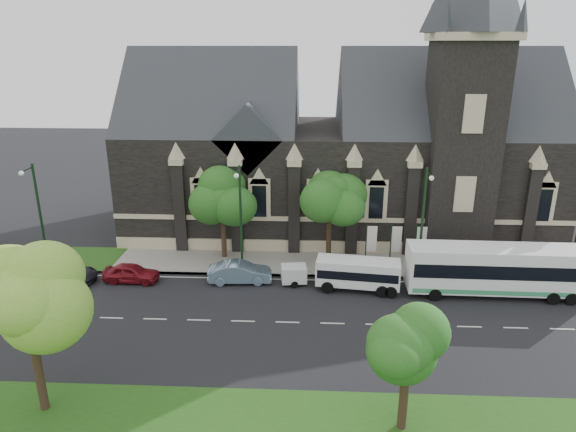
# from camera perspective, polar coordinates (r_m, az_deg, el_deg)

# --- Properties ---
(ground) EXTENTS (160.00, 160.00, 0.00)m
(ground) POSITION_cam_1_polar(r_m,az_deg,el_deg) (34.69, -0.05, -11.85)
(ground) COLOR black
(ground) RESTS_ON ground
(sidewalk) EXTENTS (80.00, 5.00, 0.15)m
(sidewalk) POSITION_cam_1_polar(r_m,az_deg,el_deg) (43.10, 0.56, -5.32)
(sidewalk) COLOR gray
(sidewalk) RESTS_ON ground
(museum) EXTENTS (40.00, 17.70, 29.90)m
(museum) POSITION_cam_1_polar(r_m,az_deg,el_deg) (49.65, 6.97, 7.61)
(museum) COLOR black
(museum) RESTS_ON ground
(tree_park_near) EXTENTS (4.42, 4.42, 8.56)m
(tree_park_near) POSITION_cam_1_polar(r_m,az_deg,el_deg) (27.28, -26.84, -7.78)
(tree_park_near) COLOR black
(tree_park_near) RESTS_ON ground
(tree_park_east) EXTENTS (3.40, 3.40, 6.28)m
(tree_park_east) POSITION_cam_1_polar(r_m,az_deg,el_deg) (24.75, 13.71, -13.66)
(tree_park_east) COLOR black
(tree_park_east) RESTS_ON ground
(tree_walk_right) EXTENTS (4.08, 4.08, 7.80)m
(tree_walk_right) POSITION_cam_1_polar(r_m,az_deg,el_deg) (42.26, 5.01, 2.42)
(tree_walk_right) COLOR black
(tree_walk_right) RESTS_ON ground
(tree_walk_left) EXTENTS (3.91, 3.91, 7.64)m
(tree_walk_left) POSITION_cam_1_polar(r_m,az_deg,el_deg) (42.85, -7.13, 2.46)
(tree_walk_left) COLOR black
(tree_walk_left) RESTS_ON ground
(street_lamp_near) EXTENTS (0.36, 1.88, 9.00)m
(street_lamp_near) POSITION_cam_1_polar(r_m,az_deg,el_deg) (39.91, 14.95, -0.22)
(street_lamp_near) COLOR black
(street_lamp_near) RESTS_ON ground
(street_lamp_mid) EXTENTS (0.36, 1.88, 9.00)m
(street_lamp_mid) POSITION_cam_1_polar(r_m,az_deg,el_deg) (39.36, -5.38, 0.09)
(street_lamp_mid) COLOR black
(street_lamp_mid) RESTS_ON ground
(street_lamp_far) EXTENTS (0.36, 1.88, 9.00)m
(street_lamp_far) POSITION_cam_1_polar(r_m,az_deg,el_deg) (44.49, -26.24, 0.39)
(street_lamp_far) COLOR black
(street_lamp_far) RESTS_ON ground
(banner_flag_left) EXTENTS (0.90, 0.10, 4.00)m
(banner_flag_left) POSITION_cam_1_polar(r_m,az_deg,el_deg) (42.00, 9.16, -2.82)
(banner_flag_left) COLOR black
(banner_flag_left) RESTS_ON ground
(banner_flag_center) EXTENTS (0.90, 0.10, 4.00)m
(banner_flag_center) POSITION_cam_1_polar(r_m,az_deg,el_deg) (42.27, 11.86, -2.84)
(banner_flag_center) COLOR black
(banner_flag_center) RESTS_ON ground
(banner_flag_right) EXTENTS (0.90, 0.10, 4.00)m
(banner_flag_right) POSITION_cam_1_polar(r_m,az_deg,el_deg) (42.64, 14.51, -2.86)
(banner_flag_right) COLOR black
(banner_flag_right) RESTS_ON ground
(tour_coach) EXTENTS (12.81, 3.14, 3.72)m
(tour_coach) POSITION_cam_1_polar(r_m,az_deg,el_deg) (40.33, 22.27, -5.54)
(tour_coach) COLOR white
(tour_coach) RESTS_ON ground
(shuttle_bus) EXTENTS (6.39, 2.88, 2.39)m
(shuttle_bus) POSITION_cam_1_polar(r_m,az_deg,el_deg) (38.67, 7.89, -6.30)
(shuttle_bus) COLOR white
(shuttle_bus) RESTS_ON ground
(box_trailer) EXTENTS (2.84, 1.67, 1.48)m
(box_trailer) POSITION_cam_1_polar(r_m,az_deg,el_deg) (39.41, 0.66, -6.51)
(box_trailer) COLOR silver
(box_trailer) RESTS_ON ground
(sedan) EXTENTS (5.04, 2.08, 1.62)m
(sedan) POSITION_cam_1_polar(r_m,az_deg,el_deg) (39.88, -5.42, -6.32)
(sedan) COLOR #7895AE
(sedan) RESTS_ON ground
(car_far_red) EXTENTS (4.37, 1.91, 1.47)m
(car_far_red) POSITION_cam_1_polar(r_m,az_deg,el_deg) (41.65, -17.20, -6.12)
(car_far_red) COLOR maroon
(car_far_red) RESTS_ON ground
(car_far_black) EXTENTS (5.31, 2.91, 1.41)m
(car_far_black) POSITION_cam_1_polar(r_m,az_deg,el_deg) (43.49, -23.78, -5.89)
(car_far_black) COLOR black
(car_far_black) RESTS_ON ground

